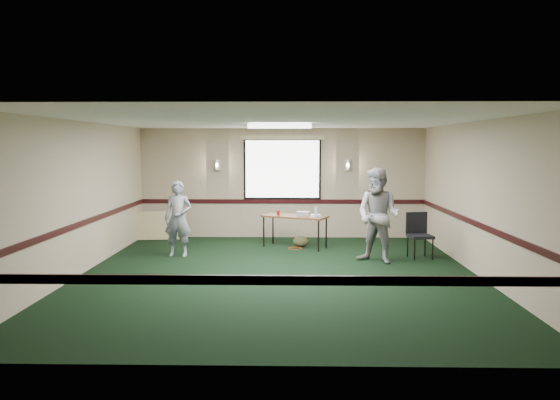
{
  "coord_description": "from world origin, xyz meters",
  "views": [
    {
      "loc": [
        0.22,
        -9.44,
        2.26
      ],
      "look_at": [
        0.0,
        1.3,
        1.2
      ],
      "focal_mm": 35.0,
      "sensor_mm": 36.0,
      "label": 1
    }
  ],
  "objects_px": {
    "folding_table": "(295,218)",
    "person_right": "(378,216)",
    "projector": "(303,214)",
    "conference_chair": "(419,231)",
    "person_left": "(178,219)"
  },
  "relations": [
    {
      "from": "conference_chair",
      "to": "person_right",
      "type": "relative_size",
      "value": 0.5
    },
    {
      "from": "projector",
      "to": "person_right",
      "type": "bearing_deg",
      "value": -40.21
    },
    {
      "from": "projector",
      "to": "person_left",
      "type": "bearing_deg",
      "value": -151.67
    },
    {
      "from": "person_left",
      "to": "folding_table",
      "type": "bearing_deg",
      "value": 26.78
    },
    {
      "from": "folding_table",
      "to": "person_right",
      "type": "relative_size",
      "value": 0.84
    },
    {
      "from": "folding_table",
      "to": "conference_chair",
      "type": "relative_size",
      "value": 1.69
    },
    {
      "from": "projector",
      "to": "folding_table",
      "type": "bearing_deg",
      "value": -175.62
    },
    {
      "from": "conference_chair",
      "to": "projector",
      "type": "bearing_deg",
      "value": 147.3
    },
    {
      "from": "projector",
      "to": "conference_chair",
      "type": "height_order",
      "value": "conference_chair"
    },
    {
      "from": "folding_table",
      "to": "person_right",
      "type": "bearing_deg",
      "value": -19.48
    },
    {
      "from": "projector",
      "to": "person_right",
      "type": "relative_size",
      "value": 0.15
    },
    {
      "from": "folding_table",
      "to": "projector",
      "type": "bearing_deg",
      "value": 21.77
    },
    {
      "from": "person_left",
      "to": "projector",
      "type": "bearing_deg",
      "value": 25.12
    },
    {
      "from": "person_right",
      "to": "projector",
      "type": "bearing_deg",
      "value": 167.42
    },
    {
      "from": "folding_table",
      "to": "conference_chair",
      "type": "height_order",
      "value": "conference_chair"
    }
  ]
}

